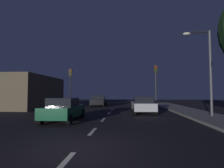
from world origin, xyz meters
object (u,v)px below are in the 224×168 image
at_px(car_oncoming_far, 99,101).
at_px(street_lamp_right, 206,64).
at_px(traffic_signal_left, 70,81).
at_px(traffic_signal_right, 156,78).
at_px(car_adjacent_lane, 64,109).
at_px(car_stopped_ahead, 143,105).

distance_m(car_oncoming_far, street_lamp_right, 15.16).
bearing_deg(street_lamp_right, car_oncoming_far, 131.33).
bearing_deg(traffic_signal_left, traffic_signal_right, 0.00).
relative_size(traffic_signal_left, car_adjacent_lane, 1.10).
relative_size(car_adjacent_lane, street_lamp_right, 0.68).
xyz_separation_m(traffic_signal_right, car_oncoming_far, (-7.42, 3.17, -2.80)).
distance_m(car_stopped_ahead, car_adjacent_lane, 7.50).
relative_size(car_stopped_ahead, car_oncoming_far, 0.97).
relative_size(car_stopped_ahead, street_lamp_right, 0.68).
distance_m(car_stopped_ahead, car_oncoming_far, 9.90).
distance_m(traffic_signal_right, car_stopped_ahead, 6.20).
distance_m(traffic_signal_left, car_oncoming_far, 5.12).
bearing_deg(traffic_signal_left, car_adjacent_lane, -74.08).
height_order(traffic_signal_right, car_oncoming_far, traffic_signal_right).
xyz_separation_m(traffic_signal_right, car_stopped_ahead, (-2.03, -5.14, -2.82)).
bearing_deg(car_oncoming_far, street_lamp_right, -48.67).
relative_size(traffic_signal_left, traffic_signal_right, 0.94).
bearing_deg(car_stopped_ahead, car_adjacent_lane, -137.66).
bearing_deg(car_adjacent_lane, street_lamp_right, 12.64).
bearing_deg(traffic_signal_right, car_stopped_ahead, -111.53).
height_order(traffic_signal_right, street_lamp_right, street_lamp_right).
bearing_deg(car_adjacent_lane, traffic_signal_left, 105.92).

